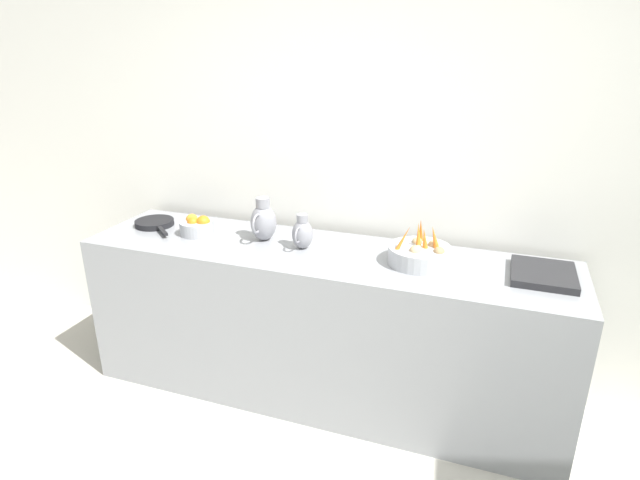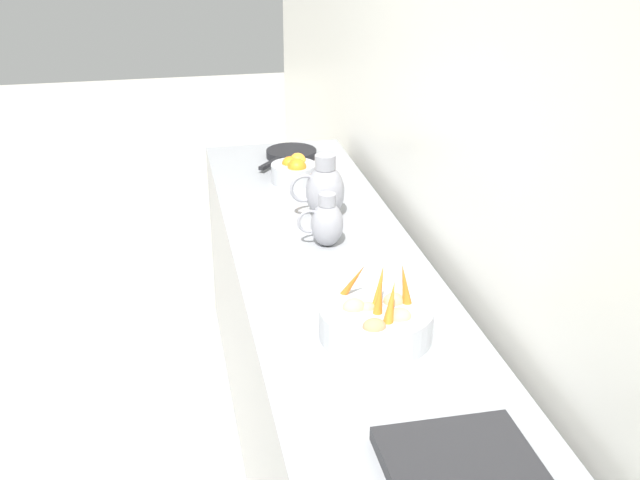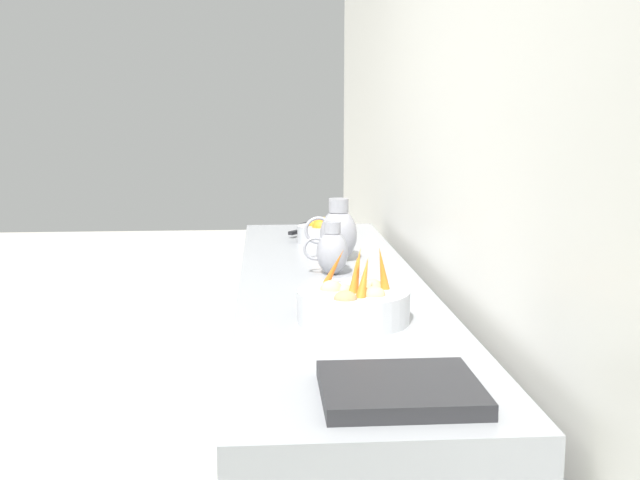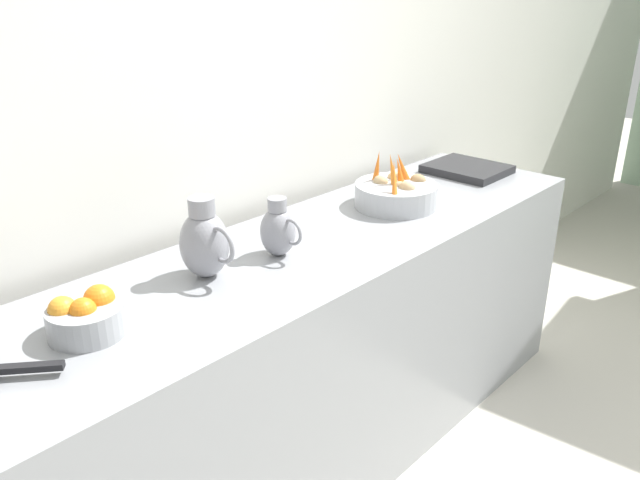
# 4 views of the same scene
# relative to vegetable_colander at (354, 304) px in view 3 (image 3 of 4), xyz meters

# --- Properties ---
(tile_wall_left) EXTENTS (0.10, 7.73, 3.00)m
(tile_wall_left) POSITION_rel_vegetable_colander_xyz_m (-0.42, -0.04, 0.53)
(tile_wall_left) COLOR white
(tile_wall_left) RESTS_ON ground_plane
(prep_counter) EXTENTS (0.66, 2.72, 0.92)m
(prep_counter) POSITION_rel_vegetable_colander_xyz_m (0.02, -0.54, -0.51)
(prep_counter) COLOR gray
(prep_counter) RESTS_ON ground_plane
(vegetable_colander) EXTENTS (0.33, 0.33, 0.22)m
(vegetable_colander) POSITION_rel_vegetable_colander_xyz_m (0.00, 0.00, 0.00)
(vegetable_colander) COLOR #ADAFB5
(vegetable_colander) RESTS_ON prep_counter
(orange_bowl) EXTENTS (0.20, 0.20, 0.12)m
(orange_bowl) POSITION_rel_vegetable_colander_xyz_m (0.01, -1.33, -0.00)
(orange_bowl) COLOR #9EA0A5
(orange_bowl) RESTS_ON prep_counter
(metal_pitcher_tall) EXTENTS (0.21, 0.15, 0.25)m
(metal_pitcher_tall) POSITION_rel_vegetable_colander_xyz_m (-0.04, -0.91, 0.06)
(metal_pitcher_tall) COLOR gray
(metal_pitcher_tall) RESTS_ON prep_counter
(metal_pitcher_short) EXTENTS (0.17, 0.12, 0.20)m
(metal_pitcher_short) POSITION_rel_vegetable_colander_xyz_m (0.01, -0.65, 0.04)
(metal_pitcher_short) COLOR gray
(metal_pitcher_short) RESTS_ON prep_counter
(counter_sink_basin) EXTENTS (0.34, 0.30, 0.04)m
(counter_sink_basin) POSITION_rel_vegetable_colander_xyz_m (-0.03, 0.60, -0.04)
(counter_sink_basin) COLOR #232326
(counter_sink_basin) RESTS_ON prep_counter
(skillet_on_counter) EXTENTS (0.30, 0.34, 0.03)m
(skillet_on_counter) POSITION_rel_vegetable_colander_xyz_m (-0.04, -1.66, -0.04)
(skillet_on_counter) COLOR black
(skillet_on_counter) RESTS_ON prep_counter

